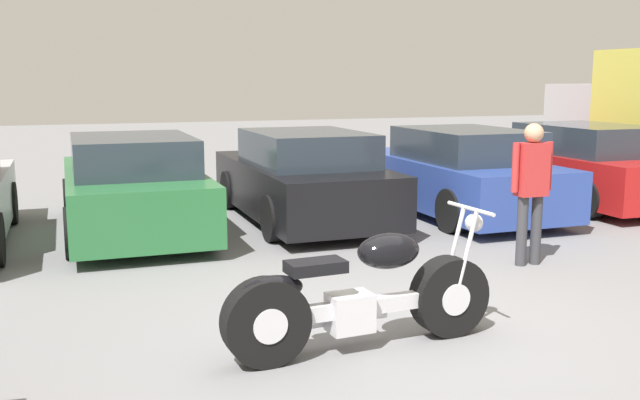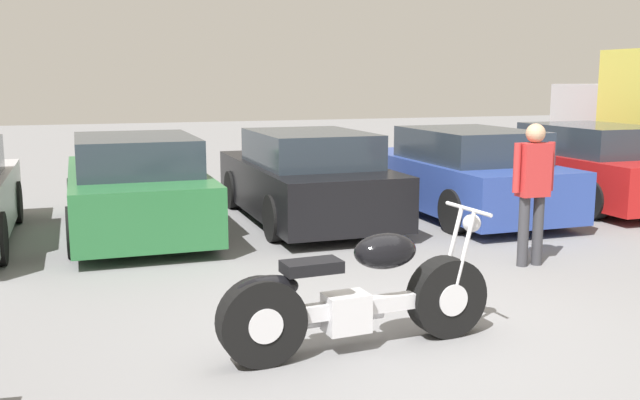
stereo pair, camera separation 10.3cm
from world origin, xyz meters
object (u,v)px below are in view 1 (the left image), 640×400
(motorcycle, at_px, (360,297))
(parked_car_red, at_px, (579,166))
(parked_car_black, at_px, (302,179))
(parked_car_green, at_px, (133,187))
(person_standing, at_px, (531,182))
(parked_car_blue, at_px, (458,174))

(motorcycle, bearing_deg, parked_car_red, 38.92)
(parked_car_black, bearing_deg, parked_car_green, -179.16)
(motorcycle, distance_m, person_standing, 3.34)
(parked_car_blue, bearing_deg, motorcycle, -127.63)
(motorcycle, xyz_separation_m, parked_car_blue, (3.66, 4.74, 0.21))
(person_standing, bearing_deg, parked_car_red, 44.08)
(parked_car_green, height_order, parked_car_red, same)
(motorcycle, relative_size, person_standing, 1.40)
(parked_car_blue, height_order, parked_car_red, same)
(parked_car_blue, xyz_separation_m, parked_car_red, (2.45, 0.19, 0.00))
(parked_car_black, xyz_separation_m, parked_car_blue, (2.45, -0.31, 0.00))
(parked_car_green, relative_size, person_standing, 2.57)
(parked_car_black, height_order, parked_car_blue, same)
(parked_car_blue, distance_m, parked_car_red, 2.46)
(parked_car_black, relative_size, parked_car_blue, 1.00)
(parked_car_blue, bearing_deg, parked_car_black, 172.85)
(parked_car_red, height_order, person_standing, person_standing)
(parked_car_green, distance_m, person_standing, 5.23)
(parked_car_blue, height_order, person_standing, person_standing)
(parked_car_red, distance_m, person_standing, 4.61)
(parked_car_black, height_order, person_standing, person_standing)
(motorcycle, xyz_separation_m, person_standing, (2.80, 1.73, 0.53))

